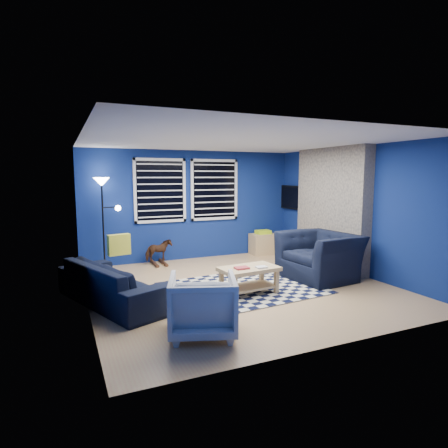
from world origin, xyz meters
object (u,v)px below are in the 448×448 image
object	(u,v)px
armchair_big	(319,256)
cabinet	(263,243)
armchair_bent	(203,305)
rocking_horse	(159,251)
sofa	(115,282)
floor_lamp	(103,194)
tv	(293,197)
coffee_table	(249,275)

from	to	relation	value
armchair_big	cabinet	distance (m)	2.38
armchair_bent	rocking_horse	size ratio (longest dim) A/B	1.44
sofa	armchair_bent	bearing A→B (deg)	-174.49
sofa	rocking_horse	distance (m)	2.50
armchair_big	floor_lamp	distance (m)	4.44
sofa	cabinet	xyz separation A→B (m)	(3.85, 2.23, -0.05)
rocking_horse	cabinet	size ratio (longest dim) A/B	0.92
sofa	floor_lamp	distance (m)	2.52
armchair_big	rocking_horse	bearing A→B (deg)	-138.64
tv	sofa	bearing A→B (deg)	-156.50
rocking_horse	armchair_big	bearing A→B (deg)	-144.45
tv	armchair_bent	size ratio (longest dim) A/B	1.23
armchair_bent	tv	bearing A→B (deg)	-116.25
armchair_bent	cabinet	size ratio (longest dim) A/B	1.32
cabinet	sofa	bearing A→B (deg)	-148.82
armchair_bent	floor_lamp	xyz separation A→B (m)	(-0.70, 3.82, 1.18)
cabinet	floor_lamp	xyz separation A→B (m)	(-3.74, -0.03, 1.29)
coffee_table	floor_lamp	bearing A→B (deg)	126.24
armchair_bent	coffee_table	world-z (taller)	armchair_bent
coffee_table	cabinet	bearing A→B (deg)	56.21
tv	floor_lamp	bearing A→B (deg)	177.14
armchair_bent	coffee_table	size ratio (longest dim) A/B	0.82
armchair_big	coffee_table	world-z (taller)	armchair_big
floor_lamp	cabinet	bearing A→B (deg)	0.43
armchair_big	cabinet	xyz separation A→B (m)	(0.14, 2.37, -0.17)
coffee_table	sofa	bearing A→B (deg)	167.49
armchair_bent	sofa	bearing A→B (deg)	-43.43
tv	armchair_big	xyz separation A→B (m)	(-0.83, -2.12, -0.97)
sofa	armchair_big	xyz separation A→B (m)	(3.71, -0.14, 0.11)
cabinet	tv	bearing A→B (deg)	-18.70
rocking_horse	sofa	bearing A→B (deg)	139.36
sofa	armchair_bent	size ratio (longest dim) A/B	2.68
sofa	cabinet	size ratio (longest dim) A/B	3.54
coffee_table	cabinet	xyz separation A→B (m)	(1.80, 2.68, -0.06)
armchair_big	armchair_bent	distance (m)	3.25
armchair_big	rocking_horse	size ratio (longest dim) A/B	2.34
rocking_horse	coffee_table	world-z (taller)	rocking_horse
floor_lamp	armchair_bent	bearing A→B (deg)	-79.54
floor_lamp	rocking_horse	bearing A→B (deg)	-0.81
sofa	coffee_table	xyz separation A→B (m)	(2.06, -0.46, 0.01)
tv	rocking_horse	world-z (taller)	tv
armchair_bent	coffee_table	bearing A→B (deg)	-117.11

